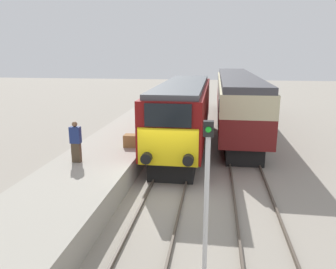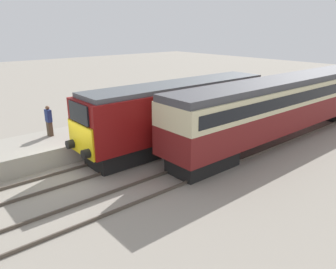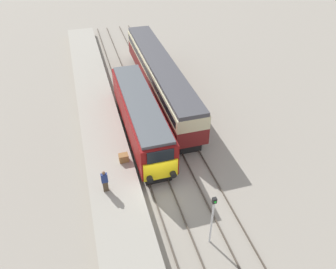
% 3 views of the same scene
% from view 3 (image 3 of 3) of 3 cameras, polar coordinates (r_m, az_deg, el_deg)
% --- Properties ---
extents(ground_plane, '(120.00, 120.00, 0.00)m').
position_cam_3_polar(ground_plane, '(23.89, -0.88, -10.17)').
color(ground_plane, gray).
extents(platform_left, '(3.50, 50.00, 1.00)m').
position_cam_3_polar(platform_left, '(29.15, -11.40, 0.57)').
color(platform_left, '#9E998C').
rests_on(platform_left, ground_plane).
extents(rails_near_track, '(1.51, 60.00, 0.14)m').
position_cam_3_polar(rails_near_track, '(27.37, -3.68, -2.60)').
color(rails_near_track, '#4C4238').
rests_on(rails_near_track, ground_plane).
extents(rails_far_track, '(1.50, 60.00, 0.14)m').
position_cam_3_polar(rails_far_track, '(28.08, 3.08, -1.36)').
color(rails_far_track, '#4C4238').
rests_on(rails_far_track, ground_plane).
extents(locomotive, '(2.70, 13.31, 3.86)m').
position_cam_3_polar(locomotive, '(27.65, -4.79, 3.20)').
color(locomotive, black).
rests_on(locomotive, ground_plane).
extents(passenger_carriage, '(2.75, 19.91, 3.97)m').
position_cam_3_polar(passenger_carriage, '(33.42, -1.37, 10.35)').
color(passenger_carriage, black).
rests_on(passenger_carriage, ground_plane).
extents(person_on_platform, '(0.44, 0.26, 1.75)m').
position_cam_3_polar(person_on_platform, '(22.49, -10.94, -7.99)').
color(person_on_platform, '#473828').
rests_on(person_on_platform, platform_left).
extents(signal_post, '(0.24, 0.28, 3.96)m').
position_cam_3_polar(signal_post, '(19.68, 7.73, -14.07)').
color(signal_post, silver).
rests_on(signal_post, ground_plane).
extents(luggage_crate, '(0.70, 0.56, 0.60)m').
position_cam_3_polar(luggage_crate, '(24.89, -7.73, -4.03)').
color(luggage_crate, olive).
rests_on(luggage_crate, platform_left).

